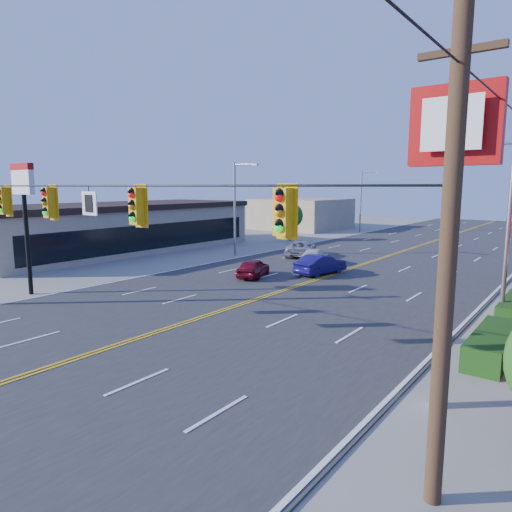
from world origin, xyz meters
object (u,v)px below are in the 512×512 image
Objects in this scene: car_silver at (301,249)px; car_white at (315,257)px; signal_span at (67,220)px; kfc_pylon at (452,184)px; pizza_hut_sign at (24,201)px; car_blue at (321,265)px; car_magenta at (253,269)px.

car_white is at bearing 113.35° from car_silver.
signal_span reaches higher than car_white.
signal_span is 2.86× the size of kfc_pylon.
signal_span is 11.60m from pizza_hut_sign.
pizza_hut_sign is 1.66× the size of car_blue.
car_white is at bearing -114.06° from car_magenta.
car_magenta is at bearing 56.80° from car_blue.
car_blue is (-11.70, 14.61, -5.36)m from kfc_pylon.
car_blue is at bearing 54.82° from pizza_hut_sign.
kfc_pylon is 19.47m from car_blue.
pizza_hut_sign is 1.43× the size of car_silver.
car_blue is 1.03× the size of car_white.
signal_span is 6.10× the size of car_white.
pizza_hut_sign reaches higher than car_white.
kfc_pylon is 19.34m from car_magenta.
car_white is at bearing 127.87° from kfc_pylon.
car_white is 3.97m from car_silver.
pizza_hut_sign is 1.72× the size of car_white.
kfc_pylon is 1.77× the size of car_silver.
car_white is at bearing -46.55° from car_blue.
car_blue reaches higher than car_silver.
signal_span reaches higher than car_magenta.
car_silver is at bearing -40.67° from car_blue.
kfc_pylon is at bearing 19.78° from signal_span.
car_silver is (4.90, 20.98, -4.52)m from pizza_hut_sign.
signal_span is 22.89m from car_white.
pizza_hut_sign is at bearing 63.83° from car_blue.
car_magenta is (-3.71, 15.17, -4.27)m from signal_span.
car_blue is at bearing 128.68° from kfc_pylon.
kfc_pylon is at bearing 0.00° from pizza_hut_sign.
car_magenta is (7.17, 11.17, -4.57)m from pizza_hut_sign.
car_silver is (-5.98, 24.98, -4.22)m from signal_span.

